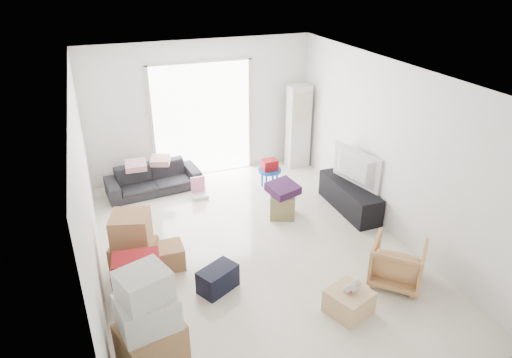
{
  "coord_description": "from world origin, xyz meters",
  "views": [
    {
      "loc": [
        -2.02,
        -5.49,
        4.04
      ],
      "look_at": [
        0.1,
        0.2,
        1.09
      ],
      "focal_mm": 32.0,
      "sensor_mm": 36.0,
      "label": 1
    }
  ],
  "objects": [
    {
      "name": "blanket",
      "position": [
        0.8,
        0.78,
        0.49
      ],
      "size": [
        0.55,
        0.55,
        0.14
      ],
      "primitive_type": "cube",
      "rotation": [
        0.0,
        0.0,
        0.22
      ],
      "color": "#3A1A42",
      "rests_on": "ottoman"
    },
    {
      "name": "tv_console",
      "position": [
        2.0,
        0.58,
        0.24
      ],
      "size": [
        0.44,
        1.46,
        0.49
      ],
      "primitive_type": "cube",
      "color": "black",
      "rests_on": "room_shell"
    },
    {
      "name": "box_stack_b",
      "position": [
        -1.8,
        -0.63,
        0.34
      ],
      "size": [
        0.66,
        0.61,
        0.73
      ],
      "rotation": [
        0.0,
        0.0,
        -0.17
      ],
      "color": "#A07248",
      "rests_on": "room_shell"
    },
    {
      "name": "plush_bunny",
      "position": [
        0.66,
        -1.71,
        0.38
      ],
      "size": [
        0.26,
        0.16,
        0.13
      ],
      "rotation": [
        0.0,
        0.0,
        0.47
      ],
      "color": "#B2ADA8",
      "rests_on": "wood_crate"
    },
    {
      "name": "duffel_bag",
      "position": [
        -0.79,
        -0.71,
        0.17
      ],
      "size": [
        0.61,
        0.53,
        0.34
      ],
      "primitive_type": "cube",
      "rotation": [
        0.0,
        0.0,
        0.49
      ],
      "color": "black",
      "rests_on": "room_shell"
    },
    {
      "name": "pillow_right",
      "position": [
        -0.96,
        2.54,
        0.74
      ],
      "size": [
        0.44,
        0.4,
        0.12
      ],
      "primitive_type": "cube",
      "rotation": [
        0.0,
        0.0,
        -0.34
      ],
      "color": "#C79198",
      "rests_on": "sofa"
    },
    {
      "name": "box_stack_a",
      "position": [
        -1.8,
        -1.62,
        0.54
      ],
      "size": [
        0.79,
        0.72,
        1.2
      ],
      "rotation": [
        0.0,
        0.0,
        0.24
      ],
      "color": "#A07248",
      "rests_on": "room_shell"
    },
    {
      "name": "loose_box",
      "position": [
        -1.3,
        0.03,
        0.17
      ],
      "size": [
        0.41,
        0.41,
        0.34
      ],
      "primitive_type": "cube",
      "rotation": [
        0.0,
        0.0,
        -0.01
      ],
      "color": "#A07248",
      "rests_on": "room_shell"
    },
    {
      "name": "television",
      "position": [
        2.0,
        0.58,
        0.56
      ],
      "size": [
        0.85,
        1.2,
        0.14
      ],
      "primitive_type": "imported",
      "rotation": [
        0.0,
        0.0,
        1.8
      ],
      "color": "black",
      "rests_on": "tv_console"
    },
    {
      "name": "sofa",
      "position": [
        -1.13,
        2.5,
        0.34
      ],
      "size": [
        1.78,
        0.69,
        0.68
      ],
      "primitive_type": "imported",
      "rotation": [
        0.0,
        0.0,
        0.11
      ],
      "color": "#28282D",
      "rests_on": "room_shell"
    },
    {
      "name": "room_shell",
      "position": [
        0.0,
        0.0,
        1.35
      ],
      "size": [
        4.98,
        6.48,
        3.18
      ],
      "color": "white",
      "rests_on": "ground"
    },
    {
      "name": "pillow_left",
      "position": [
        -1.42,
        2.47,
        0.75
      ],
      "size": [
        0.43,
        0.35,
        0.13
      ],
      "primitive_type": "cube",
      "rotation": [
        0.0,
        0.0,
        -0.07
      ],
      "color": "#C79198",
      "rests_on": "sofa"
    },
    {
      "name": "kids_table",
      "position": [
        1.0,
        1.86,
        0.41
      ],
      "size": [
        0.45,
        0.45,
        0.59
      ],
      "rotation": [
        0.0,
        0.0,
        -0.22
      ],
      "color": "#0F44B3",
      "rests_on": "room_shell"
    },
    {
      "name": "toy_walker",
      "position": [
        -0.38,
        1.97,
        0.11
      ],
      "size": [
        0.29,
        0.25,
        0.38
      ],
      "rotation": [
        0.0,
        0.0,
        0.02
      ],
      "color": "silver",
      "rests_on": "room_shell"
    },
    {
      "name": "ac_tower",
      "position": [
        1.95,
        2.65,
        0.88
      ],
      "size": [
        0.45,
        0.3,
        1.75
      ],
      "primitive_type": "cube",
      "color": "silver",
      "rests_on": "room_shell"
    },
    {
      "name": "box_stack_c",
      "position": [
        -1.77,
        0.15,
        0.43
      ],
      "size": [
        0.74,
        0.7,
        0.89
      ],
      "rotation": [
        0.0,
        0.0,
        -0.29
      ],
      "color": "#A07248",
      "rests_on": "room_shell"
    },
    {
      "name": "armchair",
      "position": [
        1.56,
        -1.41,
        0.35
      ],
      "size": [
        0.92,
        0.92,
        0.69
      ],
      "primitive_type": "imported",
      "rotation": [
        0.0,
        0.0,
        2.37
      ],
      "color": "tan",
      "rests_on": "room_shell"
    },
    {
      "name": "sliding_door",
      "position": [
        0.0,
        2.98,
        1.24
      ],
      "size": [
        2.1,
        0.04,
        2.33
      ],
      "color": "white",
      "rests_on": "room_shell"
    },
    {
      "name": "wood_crate",
      "position": [
        0.63,
        -1.71,
        0.16
      ],
      "size": [
        0.62,
        0.62,
        0.32
      ],
      "primitive_type": "cube",
      "rotation": [
        0.0,
        0.0,
        0.35
      ],
      "color": "#DFAE80",
      "rests_on": "room_shell"
    },
    {
      "name": "ottoman",
      "position": [
        0.8,
        0.78,
        0.21
      ],
      "size": [
        0.55,
        0.55,
        0.42
      ],
      "primitive_type": "cube",
      "rotation": [
        0.0,
        0.0,
        -0.41
      ],
      "color": "#948356",
      "rests_on": "room_shell"
    }
  ]
}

